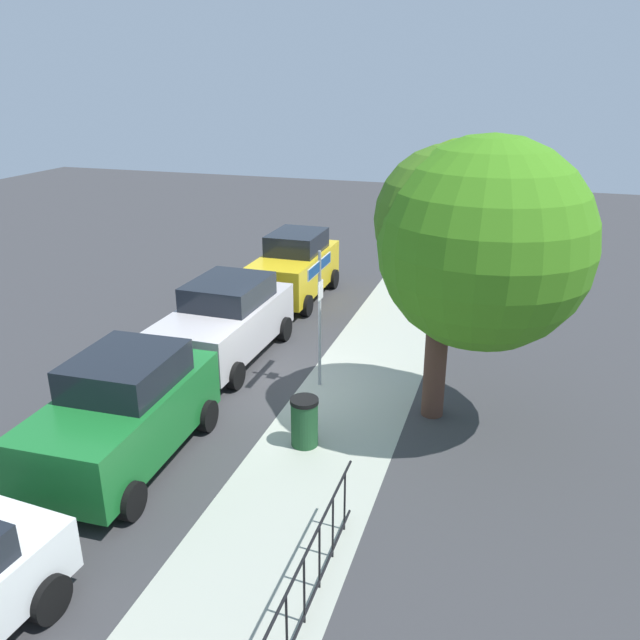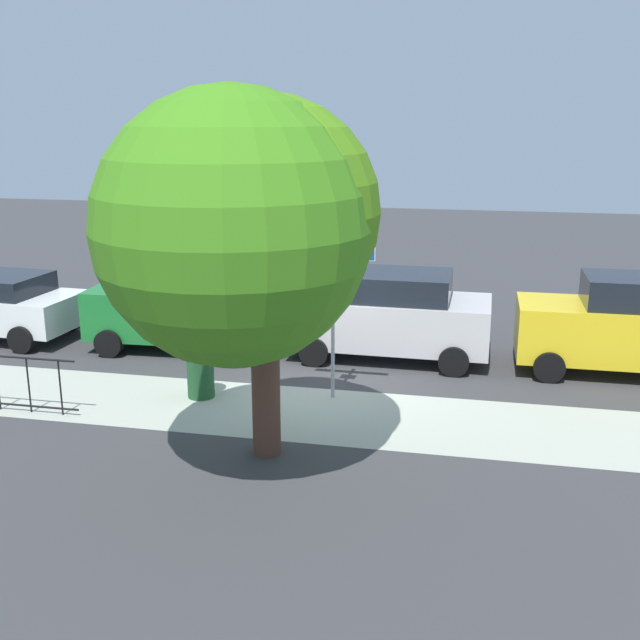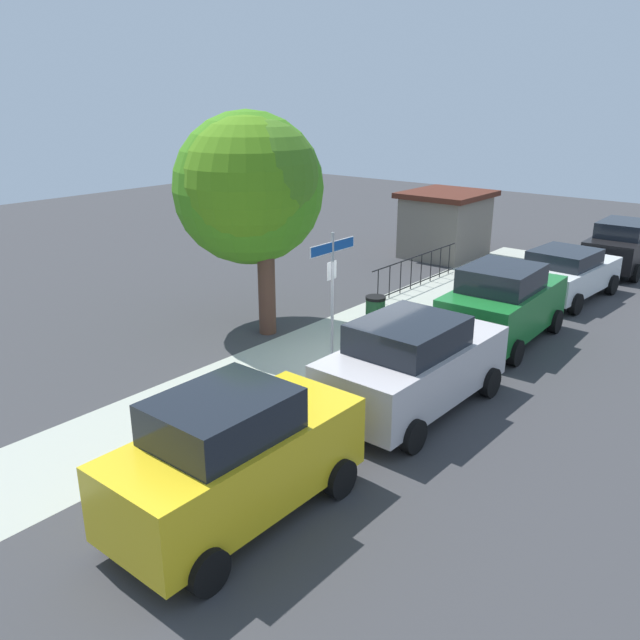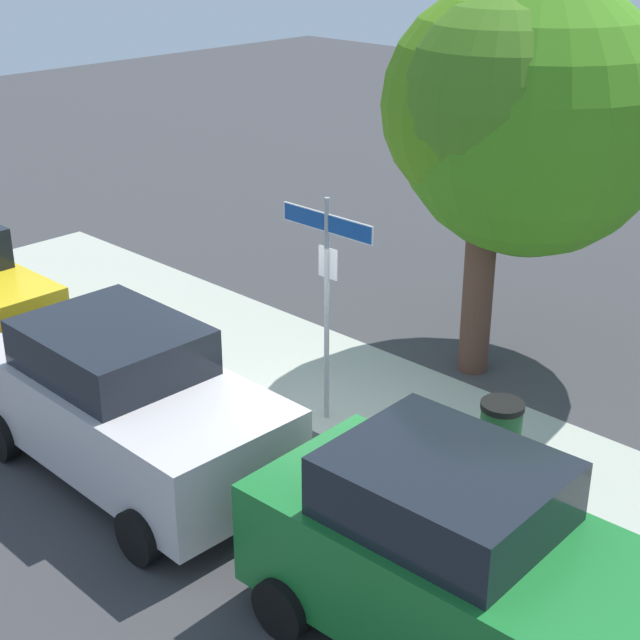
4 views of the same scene
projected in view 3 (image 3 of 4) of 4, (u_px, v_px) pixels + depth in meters
name	position (u px, v px, depth m)	size (l,w,h in m)	color
ground_plane	(356.00, 362.00, 15.66)	(60.00, 60.00, 0.00)	#38383A
sidewalk_strip	(361.00, 328.00, 17.90)	(24.00, 2.60, 0.00)	#A6AA9B
street_sign	(332.00, 273.00, 14.85)	(1.56, 0.07, 3.17)	#9EA0A5
shade_tree	(251.00, 185.00, 16.69)	(4.03, 4.08, 5.75)	#4F3327
car_yellow	(235.00, 457.00, 9.58)	(4.08, 1.95, 2.10)	yellow
car_silver	(413.00, 364.00, 13.04)	(4.45, 2.21, 1.96)	beige
car_green	(503.00, 303.00, 16.70)	(4.22, 2.23, 2.04)	#1A6E2B
car_white	(565.00, 273.00, 20.32)	(4.23, 2.37, 1.58)	white
car_black	(623.00, 245.00, 23.58)	(4.45, 2.02, 1.83)	black
iron_fence	(416.00, 271.00, 21.56)	(5.10, 0.04, 1.07)	black
utility_shed	(445.00, 224.00, 25.54)	(3.33, 2.93, 2.54)	slate
trash_bin	(375.00, 314.00, 17.54)	(0.55, 0.55, 0.98)	#1E4C28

